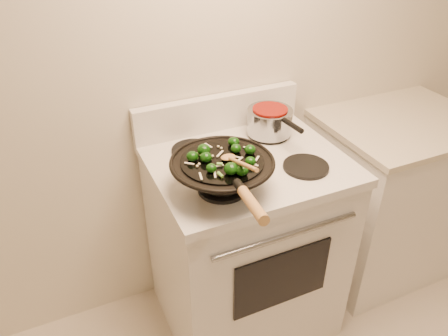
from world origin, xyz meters
name	(u,v)px	position (x,y,z in m)	size (l,w,h in m)	color
stove	(245,242)	(-0.18, 1.17, 0.47)	(0.78, 0.67, 1.08)	white
counter_unit	(388,196)	(0.69, 1.20, 0.46)	(0.77, 0.62, 0.91)	white
wok	(223,173)	(-0.37, 1.02, 1.00)	(0.37, 0.62, 0.20)	black
stirfry	(224,157)	(-0.36, 1.01, 1.06)	(0.26, 0.26, 0.04)	#0C3307
wooden_spoon	(236,161)	(-0.35, 0.95, 1.08)	(0.06, 0.25, 0.09)	#AC7C44
saucepan	(270,121)	(0.00, 1.32, 0.99)	(0.20, 0.32, 0.12)	gray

